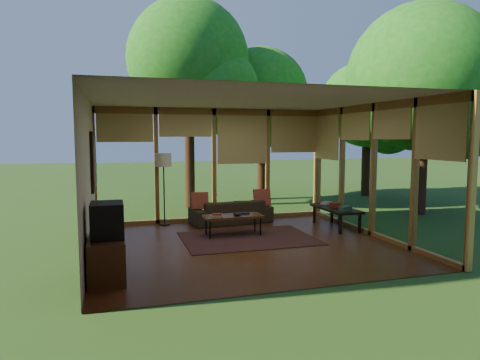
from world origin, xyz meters
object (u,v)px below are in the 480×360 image
object	(u,v)px
media_cabinet	(107,258)
floor_lamp	(164,164)
television	(107,220)
coffee_table	(233,217)
sofa	(231,212)
side_console	(336,209)

from	to	relation	value
media_cabinet	floor_lamp	bearing A→B (deg)	70.93
television	coffee_table	world-z (taller)	television
sofa	television	world-z (taller)	television
television	side_console	bearing A→B (deg)	24.00
television	floor_lamp	distance (m)	3.81
floor_lamp	side_console	distance (m)	4.03
floor_lamp	side_console	xyz separation A→B (m)	(3.64, -1.40, -1.00)
media_cabinet	floor_lamp	size ratio (longest dim) A/B	0.61
media_cabinet	television	size ratio (longest dim) A/B	1.82
sofa	television	size ratio (longest dim) A/B	3.42
media_cabinet	side_console	distance (m)	5.33
sofa	side_console	world-z (taller)	sofa
coffee_table	side_console	size ratio (longest dim) A/B	0.86
sofa	media_cabinet	world-z (taller)	media_cabinet
media_cabinet	floor_lamp	xyz separation A→B (m)	(1.23, 3.56, 1.11)
media_cabinet	television	bearing A→B (deg)	0.00
television	floor_lamp	world-z (taller)	floor_lamp
coffee_table	side_console	bearing A→B (deg)	2.46
media_cabinet	coffee_table	xyz separation A→B (m)	(2.46, 2.06, 0.09)
media_cabinet	coffee_table	bearing A→B (deg)	39.93
floor_lamp	coffee_table	size ratio (longest dim) A/B	1.38
sofa	coffee_table	bearing A→B (deg)	70.31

